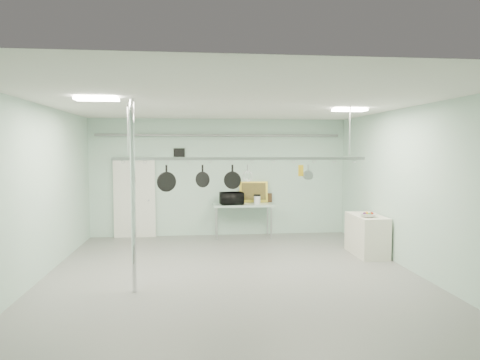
{
  "coord_description": "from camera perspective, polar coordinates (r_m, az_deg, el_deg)",
  "views": [
    {
      "loc": [
        -0.7,
        -7.73,
        2.38
      ],
      "look_at": [
        0.24,
        1.0,
        1.74
      ],
      "focal_mm": 32.0,
      "sensor_mm": 36.0,
      "label": 1
    }
  ],
  "objects": [
    {
      "name": "conduit_pipe",
      "position": [
        11.65,
        -2.71,
        5.97
      ],
      "size": [
        6.6,
        0.07,
        0.07
      ],
      "primitive_type": "cylinder",
      "rotation": [
        0.0,
        1.57,
        0.0
      ],
      "color": "gray",
      "rests_on": "back_wall"
    },
    {
      "name": "light_panel_left",
      "position": [
        7.13,
        -18.55,
        10.22
      ],
      "size": [
        0.65,
        0.3,
        0.05
      ],
      "primitive_type": "cube",
      "color": "white",
      "rests_on": "ceiling"
    },
    {
      "name": "ceiling",
      "position": [
        7.8,
        -0.98,
        10.12
      ],
      "size": [
        7.0,
        8.0,
        0.02
      ],
      "primitive_type": "cube",
      "color": "silver",
      "rests_on": "back_wall"
    },
    {
      "name": "pot_rack",
      "position": [
        8.08,
        0.26,
        3.09
      ],
      "size": [
        4.8,
        0.06,
        1.0
      ],
      "color": "#B7B7BC",
      "rests_on": "ceiling"
    },
    {
      "name": "painting_large",
      "position": [
        11.8,
        1.82,
        -1.61
      ],
      "size": [
        0.79,
        0.17,
        0.58
      ],
      "primitive_type": "cube",
      "rotation": [
        -0.14,
        0.0,
        -0.05
      ],
      "color": "gold",
      "rests_on": "prep_table"
    },
    {
      "name": "floor",
      "position": [
        8.11,
        -0.95,
        -12.9
      ],
      "size": [
        8.0,
        8.0,
        0.0
      ],
      "primitive_type": "plane",
      "color": "gray",
      "rests_on": "ground"
    },
    {
      "name": "grater",
      "position": [
        8.29,
        8.11,
        1.26
      ],
      "size": [
        0.1,
        0.04,
        0.24
      ],
      "primitive_type": null,
      "rotation": [
        0.0,
        0.0,
        0.22
      ],
      "color": "gold",
      "rests_on": "pot_rack"
    },
    {
      "name": "prep_table",
      "position": [
        11.51,
        0.41,
        -3.58
      ],
      "size": [
        1.6,
        0.7,
        0.91
      ],
      "color": "silver",
      "rests_on": "floor"
    },
    {
      "name": "wall_vent",
      "position": [
        11.7,
        -8.11,
        3.48
      ],
      "size": [
        0.3,
        0.04,
        0.3
      ],
      "primitive_type": "cube",
      "color": "black",
      "rests_on": "back_wall"
    },
    {
      "name": "skillet_left",
      "position": [
        8.06,
        -9.77,
        0.21
      ],
      "size": [
        0.36,
        0.2,
        0.5
      ],
      "primitive_type": null,
      "rotation": [
        0.0,
        0.0,
        0.4
      ],
      "color": "black",
      "rests_on": "pot_rack"
    },
    {
      "name": "right_wall",
      "position": [
        8.82,
        22.24,
        -1.23
      ],
      "size": [
        0.02,
        8.0,
        3.2
      ],
      "primitive_type": "cube",
      "color": "#B2D5C0",
      "rests_on": "floor"
    },
    {
      "name": "painting_small",
      "position": [
        11.87,
        3.56,
        -2.38
      ],
      "size": [
        0.3,
        0.09,
        0.25
      ],
      "primitive_type": "cube",
      "rotation": [
        -0.17,
        0.0,
        0.03
      ],
      "color": "#372413",
      "rests_on": "prep_table"
    },
    {
      "name": "fruit_cluster",
      "position": [
        9.73,
        16.71,
        -4.27
      ],
      "size": [
        0.24,
        0.24,
        0.09
      ],
      "primitive_type": null,
      "color": "#9B1E0E",
      "rests_on": "fruit_bowl"
    },
    {
      "name": "back_wall",
      "position": [
        11.76,
        -2.71,
        0.35
      ],
      "size": [
        7.0,
        0.02,
        3.2
      ],
      "primitive_type": "cube",
      "color": "#B2D5C0",
      "rests_on": "floor"
    },
    {
      "name": "fruit_bowl",
      "position": [
        9.74,
        16.7,
        -4.5
      ],
      "size": [
        0.42,
        0.42,
        0.09
      ],
      "primitive_type": "imported",
      "rotation": [
        0.0,
        0.0,
        -0.19
      ],
      "color": "silver",
      "rests_on": "side_cabinet"
    },
    {
      "name": "chrome_pole",
      "position": [
        7.24,
        -14.06,
        -2.15
      ],
      "size": [
        0.08,
        0.08,
        3.2
      ],
      "primitive_type": "cylinder",
      "color": "silver",
      "rests_on": "floor"
    },
    {
      "name": "side_cabinet",
      "position": [
        10.09,
        16.54,
        -7.04
      ],
      "size": [
        0.6,
        1.2,
        0.9
      ],
      "primitive_type": "cube",
      "color": "silver",
      "rests_on": "floor"
    },
    {
      "name": "door",
      "position": [
        11.85,
        -13.87,
        -2.41
      ],
      "size": [
        1.1,
        0.1,
        2.2
      ],
      "primitive_type": "cube",
      "color": "silver",
      "rests_on": "floor"
    },
    {
      "name": "light_panel_right",
      "position": [
        8.92,
        14.41,
        9.04
      ],
      "size": [
        0.65,
        0.3,
        0.05
      ],
      "primitive_type": "cube",
      "color": "white",
      "rests_on": "ceiling"
    },
    {
      "name": "whisk",
      "position": [
        8.1,
        1.02,
        0.83
      ],
      "size": [
        0.25,
        0.25,
        0.35
      ],
      "primitive_type": null,
      "rotation": [
        0.0,
        0.0,
        -0.26
      ],
      "color": "silver",
      "rests_on": "pot_rack"
    },
    {
      "name": "skillet_right",
      "position": [
        8.08,
        -1.02,
        0.48
      ],
      "size": [
        0.33,
        0.16,
        0.44
      ],
      "primitive_type": null,
      "rotation": [
        0.0,
        0.0,
        -0.33
      ],
      "color": "black",
      "rests_on": "pot_rack"
    },
    {
      "name": "coffee_canister",
      "position": [
        11.48,
        2.29,
        -2.68
      ],
      "size": [
        0.18,
        0.18,
        0.22
      ],
      "primitive_type": "cylinder",
      "rotation": [
        0.0,
        0.0,
        0.03
      ],
      "color": "silver",
      "rests_on": "prep_table"
    },
    {
      "name": "microwave",
      "position": [
        11.38,
        -1.12,
        -2.46
      ],
      "size": [
        0.65,
        0.49,
        0.33
      ],
      "primitive_type": "imported",
      "rotation": [
        0.0,
        0.0,
        3.31
      ],
      "color": "black",
      "rests_on": "prep_table"
    },
    {
      "name": "saucepan",
      "position": [
        8.33,
        9.07,
        1.01
      ],
      "size": [
        0.18,
        0.1,
        0.31
      ],
      "primitive_type": null,
      "rotation": [
        0.0,
        0.0,
        0.04
      ],
      "color": "silver",
      "rests_on": "pot_rack"
    },
    {
      "name": "skillet_mid",
      "position": [
        8.04,
        -5.02,
        0.58
      ],
      "size": [
        0.29,
        0.2,
        0.41
      ],
      "primitive_type": null,
      "rotation": [
        0.0,
        0.0,
        -0.52
      ],
      "color": "black",
      "rests_on": "pot_rack"
    }
  ]
}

